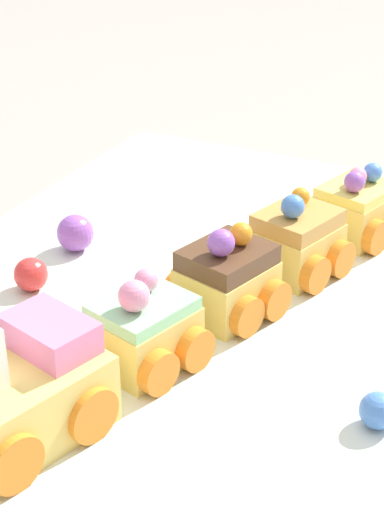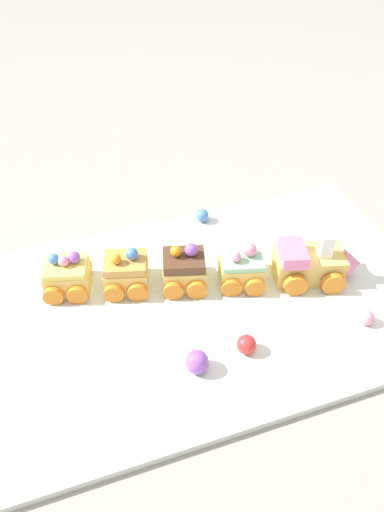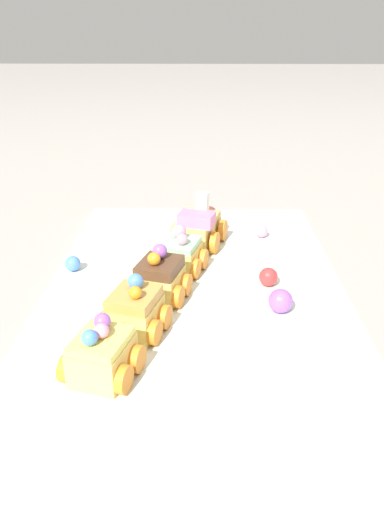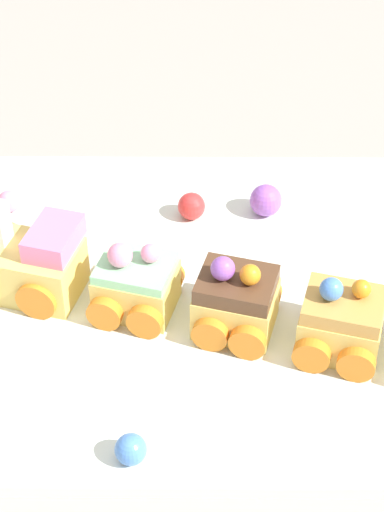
{
  "view_description": "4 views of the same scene",
  "coord_description": "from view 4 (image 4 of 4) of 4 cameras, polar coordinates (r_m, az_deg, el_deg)",
  "views": [
    {
      "loc": [
        0.48,
        0.27,
        0.35
      ],
      "look_at": [
        -0.03,
        0.02,
        0.05
      ],
      "focal_mm": 60.0,
      "sensor_mm": 36.0,
      "label": 1
    },
    {
      "loc": [
        -0.19,
        -0.48,
        0.56
      ],
      "look_at": [
        -0.02,
        0.02,
        0.08
      ],
      "focal_mm": 35.0,
      "sensor_mm": 36.0,
      "label": 2
    },
    {
      "loc": [
        -0.62,
        -0.01,
        0.35
      ],
      "look_at": [
        0.0,
        0.0,
        0.06
      ],
      "focal_mm": 35.0,
      "sensor_mm": 36.0,
      "label": 3
    },
    {
      "loc": [
        0.01,
        0.56,
        0.52
      ],
      "look_at": [
        0.02,
        -0.02,
        0.03
      ],
      "focal_mm": 60.0,
      "sensor_mm": 36.0,
      "label": 4
    }
  ],
  "objects": [
    {
      "name": "ground_plane",
      "position": [
        0.77,
        1.14,
        -2.81
      ],
      "size": [
        10.0,
        10.0,
        0.0
      ],
      "primitive_type": "plane",
      "color": "gray"
    },
    {
      "name": "gumball_purple",
      "position": [
        0.84,
        4.94,
        3.72
      ],
      "size": [
        0.03,
        0.03,
        0.03
      ],
      "primitive_type": "sphere",
      "color": "#9956C6",
      "rests_on": "display_board"
    },
    {
      "name": "cake_car_caramel",
      "position": [
        0.7,
        9.89,
        -4.45
      ],
      "size": [
        0.08,
        0.09,
        0.07
      ],
      "rotation": [
        0.0,
        0.0,
        -0.27
      ],
      "color": "#EACC66",
      "rests_on": "display_board"
    },
    {
      "name": "display_board",
      "position": [
        0.77,
        1.15,
        -2.48
      ],
      "size": [
        0.69,
        0.42,
        0.01
      ],
      "primitive_type": "cube",
      "color": "silver",
      "rests_on": "ground_plane"
    },
    {
      "name": "gumball_blue",
      "position": [
        0.63,
        -4.1,
        -12.73
      ],
      "size": [
        0.02,
        0.02,
        0.02
      ],
      "primitive_type": "sphere",
      "color": "#4C84E0",
      "rests_on": "display_board"
    },
    {
      "name": "cake_train_locomotive",
      "position": [
        0.77,
        -11.89,
        -0.18
      ],
      "size": [
        0.14,
        0.1,
        0.08
      ],
      "rotation": [
        0.0,
        0.0,
        -0.27
      ],
      "color": "#EACC66",
      "rests_on": "display_board"
    },
    {
      "name": "gumball_pink",
      "position": [
        0.86,
        -12.13,
        3.58
      ],
      "size": [
        0.02,
        0.02,
        0.02
      ],
      "primitive_type": "sphere",
      "color": "pink",
      "rests_on": "display_board"
    },
    {
      "name": "cake_car_mint",
      "position": [
        0.73,
        -3.75,
        -1.95
      ],
      "size": [
        0.08,
        0.09,
        0.07
      ],
      "rotation": [
        0.0,
        0.0,
        -0.27
      ],
      "color": "#EACC66",
      "rests_on": "display_board"
    },
    {
      "name": "gumball_red",
      "position": [
        0.83,
        -0.03,
        3.35
      ],
      "size": [
        0.03,
        0.03,
        0.03
      ],
      "primitive_type": "sphere",
      "color": "red",
      "rests_on": "display_board"
    },
    {
      "name": "cake_car_chocolate",
      "position": [
        0.71,
        2.93,
        -3.11
      ],
      "size": [
        0.08,
        0.09,
        0.07
      ],
      "rotation": [
        0.0,
        0.0,
        -0.27
      ],
      "color": "#EACC66",
      "rests_on": "display_board"
    }
  ]
}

